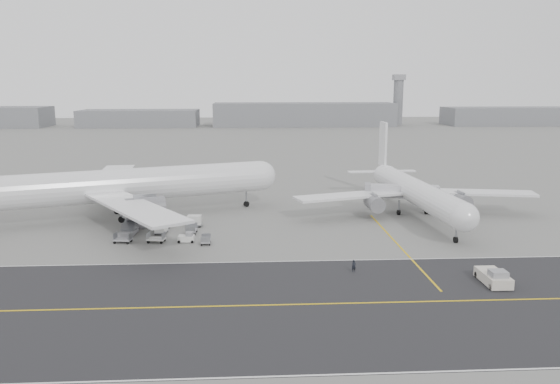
{
  "coord_description": "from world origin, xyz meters",
  "views": [
    {
      "loc": [
        6.48,
        -77.52,
        25.19
      ],
      "look_at": [
        11.48,
        12.0,
        7.46
      ],
      "focal_mm": 35.0,
      "sensor_mm": 36.0,
      "label": 1
    }
  ],
  "objects": [
    {
      "name": "horizon_buildings",
      "position": [
        30.0,
        260.0,
        0.0
      ],
      "size": [
        520.0,
        28.0,
        28.0
      ],
      "primitive_type": null,
      "color": "gray",
      "rests_on": "ground"
    },
    {
      "name": "ground_crew_a",
      "position": [
        20.51,
        -7.22,
        0.85
      ],
      "size": [
        0.68,
        0.5,
        1.7
      ],
      "primitive_type": "imported",
      "rotation": [
        0.0,
        0.0,
        0.16
      ],
      "color": "black",
      "rests_on": "ground"
    },
    {
      "name": "control_tower",
      "position": [
        100.0,
        265.0,
        16.25
      ],
      "size": [
        7.0,
        7.0,
        31.25
      ],
      "color": "gray",
      "rests_on": "ground"
    },
    {
      "name": "taxiway",
      "position": [
        5.02,
        -17.98,
        0.01
      ],
      "size": [
        220.0,
        59.0,
        0.03
      ],
      "color": "#28282A",
      "rests_on": "ground"
    },
    {
      "name": "airliner_a",
      "position": [
        -18.28,
        25.72,
        6.35
      ],
      "size": [
        61.41,
        60.3,
        22.08
      ],
      "rotation": [
        0.0,
        0.0,
        1.91
      ],
      "color": "white",
      "rests_on": "ground"
    },
    {
      "name": "jet_bridge",
      "position": [
        36.8,
        27.03,
        4.02
      ],
      "size": [
        15.45,
        5.56,
        5.76
      ],
      "rotation": [
        0.0,
        0.0,
        -0.19
      ],
      "color": "gray",
      "rests_on": "ground"
    },
    {
      "name": "stray_dolly",
      "position": [
        -0.73,
        7.28,
        0.0
      ],
      "size": [
        1.54,
        2.46,
        1.5
      ],
      "primitive_type": null,
      "rotation": [
        0.0,
        0.0,
        0.02
      ],
      "color": "silver",
      "rests_on": "ground"
    },
    {
      "name": "pushback_tug",
      "position": [
        37.57,
        -12.73,
        0.9
      ],
      "size": [
        2.79,
        7.62,
        2.18
      ],
      "rotation": [
        0.0,
        0.0,
        -0.0
      ],
      "color": "beige",
      "rests_on": "ground"
    },
    {
      "name": "ground",
      "position": [
        0.0,
        0.0,
        0.0
      ],
      "size": [
        700.0,
        700.0,
        0.0
      ],
      "primitive_type": "plane",
      "color": "gray",
      "rests_on": "ground"
    },
    {
      "name": "airliner_b",
      "position": [
        38.38,
        25.07,
        4.84
      ],
      "size": [
        47.99,
        48.65,
        16.77
      ],
      "rotation": [
        0.0,
        0.0,
        0.06
      ],
      "color": "white",
      "rests_on": "ground"
    },
    {
      "name": "gse_cluster",
      "position": [
        -9.01,
        13.77,
        0.0
      ],
      "size": [
        20.67,
        20.12,
        2.14
      ],
      "primitive_type": null,
      "rotation": [
        0.0,
        0.0,
        -0.14
      ],
      "color": "gray",
      "rests_on": "ground"
    }
  ]
}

